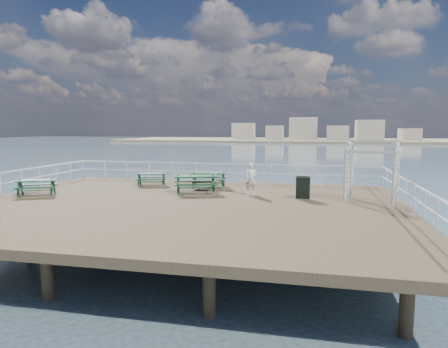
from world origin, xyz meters
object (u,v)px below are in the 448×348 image
(picnic_table_a, at_px, (36,184))
(picnic_table_c, at_px, (209,177))
(picnic_table_d, at_px, (196,180))
(picnic_table_b, at_px, (151,177))
(trellis_arbor, at_px, (371,175))
(person, at_px, (251,179))

(picnic_table_a, distance_m, picnic_table_c, 8.27)
(picnic_table_d, bearing_deg, picnic_table_b, 129.32)
(trellis_arbor, bearing_deg, picnic_table_d, -163.97)
(picnic_table_c, bearing_deg, trellis_arbor, -26.01)
(picnic_table_b, distance_m, picnic_table_d, 3.66)
(picnic_table_b, height_order, person, person)
(picnic_table_a, distance_m, trellis_arbor, 15.01)
(picnic_table_c, bearing_deg, picnic_table_d, -101.44)
(person, bearing_deg, picnic_table_b, 147.93)
(trellis_arbor, height_order, person, trellis_arbor)
(picnic_table_a, relative_size, picnic_table_d, 0.88)
(trellis_arbor, bearing_deg, picnic_table_a, -153.83)
(picnic_table_d, distance_m, trellis_arbor, 7.89)
(picnic_table_a, height_order, picnic_table_d, picnic_table_d)
(picnic_table_d, height_order, trellis_arbor, trellis_arbor)
(picnic_table_d, height_order, person, person)
(picnic_table_c, distance_m, person, 3.11)
(picnic_table_c, xyz_separation_m, picnic_table_d, (-0.13, -1.96, 0.05))
(picnic_table_d, xyz_separation_m, person, (2.65, 0.16, 0.13))
(picnic_table_a, xyz_separation_m, picnic_table_c, (7.20, 4.07, 0.04))
(picnic_table_d, bearing_deg, trellis_arbor, -22.31)
(picnic_table_d, bearing_deg, person, -14.59)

